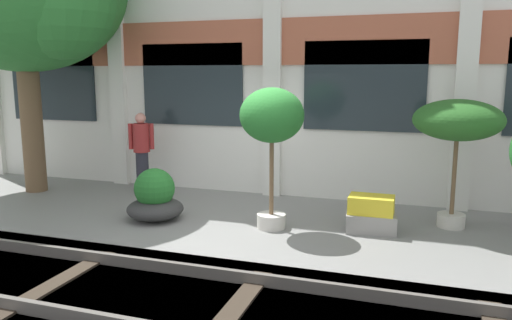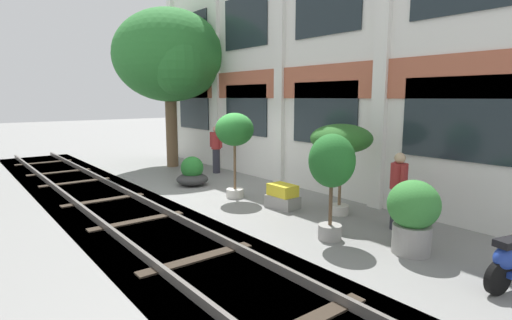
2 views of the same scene
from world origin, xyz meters
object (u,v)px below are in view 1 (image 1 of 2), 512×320
Objects in this scene: potted_plant_square_trough at (371,215)px; potted_plant_wide_bowl at (155,199)px; potted_plant_terracotta_small at (458,124)px; potted_plant_low_pan at (272,121)px; resident_by_doorway at (142,150)px.

potted_plant_wide_bowl is at bearing -172.24° from potted_plant_square_trough.
potted_plant_terracotta_small is 2.00m from potted_plant_square_trough.
potted_plant_low_pan reaches higher than potted_plant_terracotta_small.
potted_plant_low_pan is at bearing 4.65° from potted_plant_wide_bowl.
potted_plant_terracotta_small reaches higher than potted_plant_wide_bowl.
resident_by_doorway reaches higher than potted_plant_square_trough.
potted_plant_square_trough is 3.63m from potted_plant_wide_bowl.
potted_plant_low_pan reaches higher than potted_plant_wide_bowl.
potted_plant_square_trough is 0.50× the size of resident_by_doorway.
resident_by_doorway is (-1.24, 1.67, 0.54)m from potted_plant_wide_bowl.
potted_plant_terracotta_small is at bearing 19.29° from potted_plant_low_pan.
resident_by_doorway is at bearing 166.32° from potted_plant_square_trough.
resident_by_doorway is (-4.84, 1.18, 0.63)m from potted_plant_square_trough.
potted_plant_low_pan reaches higher than potted_plant_square_trough.
potted_plant_low_pan reaches higher than resident_by_doorway.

